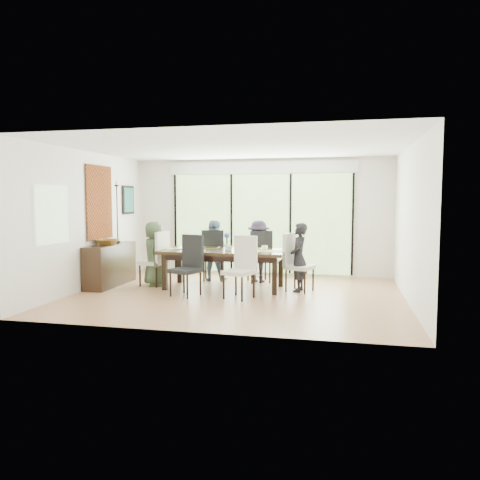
% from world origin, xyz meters
% --- Properties ---
extents(floor, '(6.00, 5.00, 0.01)m').
position_xyz_m(floor, '(0.00, 0.00, -0.01)').
color(floor, '#925A3A').
rests_on(floor, ground).
extents(ceiling, '(6.00, 5.00, 0.01)m').
position_xyz_m(ceiling, '(0.00, 0.00, 2.71)').
color(ceiling, white).
rests_on(ceiling, wall_back).
extents(wall_back, '(6.00, 0.02, 2.70)m').
position_xyz_m(wall_back, '(0.00, 2.51, 1.35)').
color(wall_back, silver).
rests_on(wall_back, floor).
extents(wall_front, '(6.00, 0.02, 2.70)m').
position_xyz_m(wall_front, '(0.00, -2.51, 1.35)').
color(wall_front, silver).
rests_on(wall_front, floor).
extents(wall_left, '(0.02, 5.00, 2.70)m').
position_xyz_m(wall_left, '(-3.01, 0.00, 1.35)').
color(wall_left, silver).
rests_on(wall_left, floor).
extents(wall_right, '(0.02, 5.00, 2.70)m').
position_xyz_m(wall_right, '(3.01, 0.00, 1.35)').
color(wall_right, silver).
rests_on(wall_right, floor).
extents(glass_doors, '(4.20, 0.02, 2.30)m').
position_xyz_m(glass_doors, '(0.00, 2.47, 1.20)').
color(glass_doors, '#598C3F').
rests_on(glass_doors, wall_back).
extents(blinds_header, '(4.40, 0.06, 0.28)m').
position_xyz_m(blinds_header, '(0.00, 2.46, 2.50)').
color(blinds_header, white).
rests_on(blinds_header, wall_back).
extents(mullion_a, '(0.05, 0.04, 2.30)m').
position_xyz_m(mullion_a, '(-2.10, 2.46, 1.20)').
color(mullion_a, black).
rests_on(mullion_a, wall_back).
extents(mullion_b, '(0.05, 0.04, 2.30)m').
position_xyz_m(mullion_b, '(-0.70, 2.46, 1.20)').
color(mullion_b, black).
rests_on(mullion_b, wall_back).
extents(mullion_c, '(0.05, 0.04, 2.30)m').
position_xyz_m(mullion_c, '(0.70, 2.46, 1.20)').
color(mullion_c, black).
rests_on(mullion_c, wall_back).
extents(mullion_d, '(0.05, 0.04, 2.30)m').
position_xyz_m(mullion_d, '(2.10, 2.46, 1.20)').
color(mullion_d, black).
rests_on(mullion_d, wall_back).
extents(side_window, '(0.02, 0.90, 1.00)m').
position_xyz_m(side_window, '(-2.97, -1.20, 1.50)').
color(side_window, '#8CAD7F').
rests_on(side_window, wall_left).
extents(deck, '(6.00, 1.80, 0.10)m').
position_xyz_m(deck, '(0.00, 3.40, -0.05)').
color(deck, brown).
rests_on(deck, ground).
extents(rail_top, '(6.00, 0.08, 0.06)m').
position_xyz_m(rail_top, '(0.00, 4.20, 0.55)').
color(rail_top, brown).
rests_on(rail_top, deck).
extents(foliage_left, '(3.20, 3.20, 3.20)m').
position_xyz_m(foliage_left, '(-1.80, 5.20, 1.44)').
color(foliage_left, '#14380F').
rests_on(foliage_left, ground).
extents(foliage_mid, '(4.00, 4.00, 4.00)m').
position_xyz_m(foliage_mid, '(0.40, 5.80, 1.80)').
color(foliage_mid, '#14380F').
rests_on(foliage_mid, ground).
extents(foliage_right, '(2.80, 2.80, 2.80)m').
position_xyz_m(foliage_right, '(2.20, 5.00, 1.26)').
color(foliage_right, '#14380F').
rests_on(foliage_right, ground).
extents(foliage_far, '(3.60, 3.60, 3.60)m').
position_xyz_m(foliage_far, '(-0.60, 6.50, 1.62)').
color(foliage_far, '#14380F').
rests_on(foliage_far, ground).
extents(table_top, '(2.45, 1.12, 0.06)m').
position_xyz_m(table_top, '(-0.40, 0.59, 0.73)').
color(table_top, black).
rests_on(table_top, floor).
extents(table_apron, '(2.25, 0.92, 0.10)m').
position_xyz_m(table_apron, '(-0.40, 0.59, 0.64)').
color(table_apron, black).
rests_on(table_apron, floor).
extents(table_leg_fl, '(0.09, 0.09, 0.70)m').
position_xyz_m(table_leg_fl, '(-1.48, 0.16, 0.35)').
color(table_leg_fl, black).
rests_on(table_leg_fl, floor).
extents(table_leg_fr, '(0.09, 0.09, 0.70)m').
position_xyz_m(table_leg_fr, '(0.68, 0.16, 0.35)').
color(table_leg_fr, black).
rests_on(table_leg_fr, floor).
extents(table_leg_bl, '(0.09, 0.09, 0.70)m').
position_xyz_m(table_leg_bl, '(-1.48, 1.02, 0.35)').
color(table_leg_bl, black).
rests_on(table_leg_bl, floor).
extents(table_leg_br, '(0.09, 0.09, 0.70)m').
position_xyz_m(table_leg_br, '(0.68, 1.02, 0.35)').
color(table_leg_br, black).
rests_on(table_leg_br, floor).
extents(chair_left_end, '(0.54, 0.54, 1.12)m').
position_xyz_m(chair_left_end, '(-1.90, 0.59, 0.56)').
color(chair_left_end, silver).
rests_on(chair_left_end, floor).
extents(chair_right_end, '(0.60, 0.60, 1.12)m').
position_xyz_m(chair_right_end, '(1.10, 0.59, 0.56)').
color(chair_right_end, silver).
rests_on(chair_right_end, floor).
extents(chair_far_left, '(0.55, 0.55, 1.12)m').
position_xyz_m(chair_far_left, '(-0.85, 1.44, 0.56)').
color(chair_far_left, black).
rests_on(chair_far_left, floor).
extents(chair_far_right, '(0.62, 0.62, 1.12)m').
position_xyz_m(chair_far_right, '(0.15, 1.44, 0.56)').
color(chair_far_right, black).
rests_on(chair_far_right, floor).
extents(chair_near_left, '(0.60, 0.60, 1.12)m').
position_xyz_m(chair_near_left, '(-0.90, -0.28, 0.56)').
color(chair_near_left, black).
rests_on(chair_near_left, floor).
extents(chair_near_right, '(0.61, 0.61, 1.12)m').
position_xyz_m(chair_near_right, '(0.10, -0.28, 0.56)').
color(chair_near_right, silver).
rests_on(chair_near_right, floor).
extents(person_left_end, '(0.53, 0.69, 1.32)m').
position_xyz_m(person_left_end, '(-1.88, 0.59, 0.66)').
color(person_left_end, '#3E5035').
rests_on(person_left_end, floor).
extents(person_right_end, '(0.43, 0.64, 1.32)m').
position_xyz_m(person_right_end, '(1.08, 0.59, 0.66)').
color(person_right_end, black).
rests_on(person_right_end, floor).
extents(person_far_left, '(0.62, 0.40, 1.32)m').
position_xyz_m(person_far_left, '(-0.85, 1.42, 0.66)').
color(person_far_left, slate).
rests_on(person_far_left, floor).
extents(person_far_right, '(0.67, 0.49, 1.32)m').
position_xyz_m(person_far_right, '(0.15, 1.42, 0.66)').
color(person_far_right, '#281F2E').
rests_on(person_far_right, floor).
extents(placemat_left, '(0.45, 0.33, 0.01)m').
position_xyz_m(placemat_left, '(-1.35, 0.59, 0.77)').
color(placemat_left, '#92C245').
rests_on(placemat_left, table_top).
extents(placemat_right, '(0.45, 0.33, 0.01)m').
position_xyz_m(placemat_right, '(0.55, 0.59, 0.77)').
color(placemat_right, '#B1C647').
rests_on(placemat_right, table_top).
extents(placemat_far_l, '(0.45, 0.33, 0.01)m').
position_xyz_m(placemat_far_l, '(-0.85, 0.99, 0.77)').
color(placemat_far_l, '#A8BE44').
rests_on(placemat_far_l, table_top).
extents(placemat_far_r, '(0.45, 0.33, 0.01)m').
position_xyz_m(placemat_far_r, '(0.15, 0.99, 0.77)').
color(placemat_far_r, '#ACC044').
rests_on(placemat_far_r, table_top).
extents(placemat_paper, '(0.45, 0.33, 0.01)m').
position_xyz_m(placemat_paper, '(-0.95, 0.29, 0.77)').
color(placemat_paper, white).
rests_on(placemat_paper, table_top).
extents(tablet_far_l, '(0.27, 0.18, 0.01)m').
position_xyz_m(tablet_far_l, '(-0.75, 0.94, 0.78)').
color(tablet_far_l, black).
rests_on(tablet_far_l, table_top).
extents(tablet_far_r, '(0.24, 0.17, 0.01)m').
position_xyz_m(tablet_far_r, '(0.10, 0.94, 0.78)').
color(tablet_far_r, black).
rests_on(tablet_far_r, table_top).
extents(papers, '(0.31, 0.22, 0.00)m').
position_xyz_m(papers, '(0.30, 0.54, 0.77)').
color(papers, white).
rests_on(papers, table_top).
extents(platter_base, '(0.27, 0.27, 0.02)m').
position_xyz_m(platter_base, '(-0.95, 0.29, 0.78)').
color(platter_base, white).
rests_on(platter_base, table_top).
extents(platter_snacks, '(0.20, 0.20, 0.01)m').
position_xyz_m(platter_snacks, '(-0.95, 0.29, 0.80)').
color(platter_snacks, orange).
rests_on(platter_snacks, table_top).
extents(vase, '(0.08, 0.08, 0.12)m').
position_xyz_m(vase, '(-0.35, 0.64, 0.83)').
color(vase, silver).
rests_on(vase, table_top).
extents(hyacinth_stems, '(0.04, 0.04, 0.16)m').
position_xyz_m(hyacinth_stems, '(-0.35, 0.64, 0.95)').
color(hyacinth_stems, '#337226').
rests_on(hyacinth_stems, table_top).
extents(hyacinth_blooms, '(0.11, 0.11, 0.11)m').
position_xyz_m(hyacinth_blooms, '(-0.35, 0.64, 1.05)').
color(hyacinth_blooms, '#444AAB').
rests_on(hyacinth_blooms, table_top).
extents(laptop, '(0.39, 0.32, 0.03)m').
position_xyz_m(laptop, '(-1.25, 0.49, 0.78)').
color(laptop, silver).
rests_on(laptop, table_top).
extents(cup_a, '(0.16, 0.16, 0.10)m').
position_xyz_m(cup_a, '(-1.10, 0.74, 0.81)').
color(cup_a, white).
rests_on(cup_a, table_top).
extents(cup_b, '(0.14, 0.14, 0.09)m').
position_xyz_m(cup_b, '(-0.25, 0.49, 0.81)').
color(cup_b, white).
rests_on(cup_b, table_top).
extents(cup_c, '(0.18, 0.18, 0.10)m').
position_xyz_m(cup_c, '(0.40, 0.69, 0.81)').
color(cup_c, white).
rests_on(cup_c, table_top).
extents(book, '(0.18, 0.24, 0.02)m').
position_xyz_m(book, '(-0.15, 0.64, 0.77)').
color(book, white).
rests_on(book, table_top).
extents(sideboard, '(0.43, 1.51, 0.85)m').
position_xyz_m(sideboard, '(-2.76, 0.39, 0.43)').
color(sideboard, black).
rests_on(sideboard, floor).
extents(bowl, '(0.45, 0.45, 0.11)m').
position_xyz_m(bowl, '(-2.76, 0.29, 0.90)').
color(bowl, brown).
rests_on(bowl, sideboard).
extents(candlestick_base, '(0.09, 0.09, 0.04)m').
position_xyz_m(candlestick_base, '(-2.76, 0.74, 0.87)').
color(candlestick_base, black).
rests_on(candlestick_base, sideboard).
extents(candlestick_shaft, '(0.02, 0.02, 1.18)m').
position_xyz_m(candlestick_shaft, '(-2.76, 0.74, 1.46)').
color(candlestick_shaft, black).
rests_on(candlestick_shaft, sideboard).
extents(candlestick_pan, '(0.09, 0.09, 0.03)m').
position_xyz_m(candlestick_pan, '(-2.76, 0.74, 2.05)').
color(candlestick_pan, black).
rests_on(candlestick_pan, sideboard).
extents(candle, '(0.03, 0.03, 0.09)m').
position_xyz_m(candle, '(-2.76, 0.74, 2.11)').
color(candle, silver).
rests_on(candle, sideboard).
extents(tapestry, '(0.02, 1.00, 1.50)m').
position_xyz_m(tapestry, '(-2.97, 0.40, 1.70)').
color(tapestry, '#993D16').
rests_on(tapestry, wall_left).
extents(art_frame, '(0.03, 0.55, 0.65)m').
position_xyz_m(art_frame, '(-2.97, 1.70, 1.75)').
color(art_frame, black).
rests_on(art_frame, wall_left).
extents(art_canvas, '(0.01, 0.45, 0.55)m').
position_xyz_m(art_canvas, '(-2.95, 1.70, 1.75)').
color(art_canvas, '#1B5853').
rests_on(art_canvas, wall_left).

